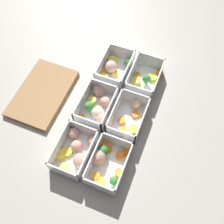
% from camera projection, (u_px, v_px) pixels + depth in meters
% --- Properties ---
extents(ground_plane, '(4.00, 4.00, 0.00)m').
position_uv_depth(ground_plane, '(112.00, 115.00, 0.97)').
color(ground_plane, gray).
extents(container_near_left, '(0.17, 0.13, 0.07)m').
position_uv_depth(container_near_left, '(106.00, 162.00, 0.86)').
color(container_near_left, white).
rests_on(container_near_left, ground_plane).
extents(container_near_center, '(0.20, 0.11, 0.07)m').
position_uv_depth(container_near_center, '(129.00, 120.00, 0.93)').
color(container_near_center, white).
rests_on(container_near_center, ground_plane).
extents(container_near_right, '(0.17, 0.12, 0.07)m').
position_uv_depth(container_near_right, '(145.00, 79.00, 1.02)').
color(container_near_right, white).
rests_on(container_near_right, ground_plane).
extents(container_far_left, '(0.17, 0.14, 0.07)m').
position_uv_depth(container_far_left, '(76.00, 150.00, 0.88)').
color(container_far_left, white).
rests_on(container_far_left, ground_plane).
extents(container_far_center, '(0.18, 0.13, 0.07)m').
position_uv_depth(container_far_center, '(98.00, 107.00, 0.96)').
color(container_far_center, white).
rests_on(container_far_center, ground_plane).
extents(container_far_right, '(0.17, 0.13, 0.07)m').
position_uv_depth(container_far_right, '(114.00, 68.00, 1.05)').
color(container_far_right, white).
rests_on(container_far_right, ground_plane).
extents(cutting_board, '(0.28, 0.18, 0.02)m').
position_uv_depth(cutting_board, '(43.00, 93.00, 1.01)').
color(cutting_board, olive).
rests_on(cutting_board, ground_plane).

